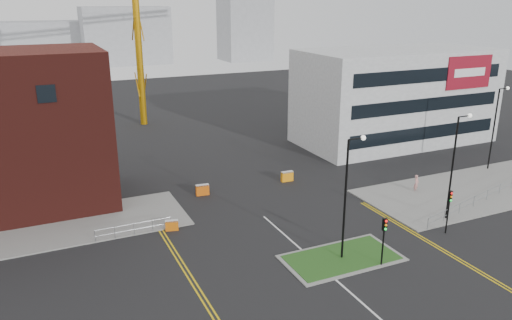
{
  "coord_description": "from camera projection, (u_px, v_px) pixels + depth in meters",
  "views": [
    {
      "loc": [
        -17.17,
        -18.84,
        18.06
      ],
      "look_at": [
        -0.39,
        17.8,
        5.0
      ],
      "focal_mm": 35.0,
      "sensor_mm": 36.0,
      "label": 1
    }
  ],
  "objects": [
    {
      "name": "barrier_left",
      "position": [
        172.0,
        225.0,
        40.66
      ],
      "size": [
        1.11,
        0.6,
        0.89
      ],
      "color": "#D2610B",
      "rests_on": "ground"
    },
    {
      "name": "grass_island",
      "position": [
        342.0,
        258.0,
        36.36
      ],
      "size": [
        8.0,
        4.0,
        0.12
      ],
      "primitive_type": "cube",
      "color": "#214D19",
      "rests_on": "ground"
    },
    {
      "name": "barrier_right",
      "position": [
        287.0,
        176.0,
        51.62
      ],
      "size": [
        1.27,
        0.45,
        1.06
      ],
      "color": "orange",
      "rests_on": "ground"
    },
    {
      "name": "railing_left",
      "position": [
        134.0,
        227.0,
        39.65
      ],
      "size": [
        6.05,
        0.05,
        1.1
      ],
      "color": "gray",
      "rests_on": "ground"
    },
    {
      "name": "traffic_light_island",
      "position": [
        384.0,
        233.0,
        34.63
      ],
      "size": [
        0.28,
        0.33,
        3.65
      ],
      "color": "black",
      "rests_on": "ground"
    },
    {
      "name": "office_block",
      "position": [
        395.0,
        96.0,
        64.77
      ],
      "size": [
        25.0,
        12.2,
        12.0
      ],
      "color": "#A8ABAD",
      "rests_on": "ground"
    },
    {
      "name": "yellow_right_b",
      "position": [
        443.0,
        249.0,
        37.74
      ],
      "size": [
        0.12,
        20.0,
        0.01
      ],
      "primitive_type": "cube",
      "color": "gold",
      "rests_on": "ground"
    },
    {
      "name": "barrier_mid",
      "position": [
        202.0,
        189.0,
        47.97
      ],
      "size": [
        1.3,
        0.54,
        1.06
      ],
      "color": "#D4570B",
      "rests_on": "ground"
    },
    {
      "name": "streetlamp_island",
      "position": [
        348.0,
        189.0,
        34.8
      ],
      "size": [
        1.46,
        0.36,
        9.18
      ],
      "color": "black",
      "rests_on": "ground"
    },
    {
      "name": "yellow_right_a",
      "position": [
        440.0,
        250.0,
        37.62
      ],
      "size": [
        0.12,
        20.0,
        0.01
      ],
      "primitive_type": "cube",
      "color": "gold",
      "rests_on": "ground"
    },
    {
      "name": "pavement_left",
      "position": [
        11.0,
        236.0,
        39.75
      ],
      "size": [
        28.0,
        8.0,
        0.12
      ],
      "primitive_type": "cube",
      "color": "slate",
      "rests_on": "ground"
    },
    {
      "name": "pedestrian",
      "position": [
        416.0,
        183.0,
        48.7
      ],
      "size": [
        0.76,
        0.67,
        1.75
      ],
      "primitive_type": "imported",
      "rotation": [
        0.0,
        0.0,
        0.51
      ],
      "color": "tan",
      "rests_on": "ground"
    },
    {
      "name": "centre_line",
      "position": [
        370.0,
        310.0,
        30.4
      ],
      "size": [
        0.15,
        30.0,
        0.01
      ],
      "primitive_type": "cube",
      "color": "silver",
      "rests_on": "ground"
    },
    {
      "name": "yellow_left_b",
      "position": [
        193.0,
        278.0,
        33.87
      ],
      "size": [
        0.12,
        24.0,
        0.01
      ],
      "primitive_type": "cube",
      "color": "gold",
      "rests_on": "ground"
    },
    {
      "name": "railing_right",
      "position": [
        487.0,
        193.0,
        46.49
      ],
      "size": [
        19.05,
        5.05,
        1.1
      ],
      "color": "gray",
      "rests_on": "ground"
    },
    {
      "name": "streetlamp_right_near",
      "position": [
        455.0,
        159.0,
        41.28
      ],
      "size": [
        1.46,
        0.36,
        9.18
      ],
      "color": "black",
      "rests_on": "ground"
    },
    {
      "name": "skyline_b",
      "position": [
        126.0,
        36.0,
        142.6
      ],
      "size": [
        24.0,
        12.0,
        16.0
      ],
      "primitive_type": "cube",
      "color": "gray",
      "rests_on": "ground"
    },
    {
      "name": "skyline_c",
      "position": [
        245.0,
        13.0,
        150.29
      ],
      "size": [
        14.0,
        12.0,
        28.0
      ],
      "primitive_type": "cube",
      "color": "gray",
      "rests_on": "ground"
    },
    {
      "name": "skyline_d",
      "position": [
        57.0,
        42.0,
        144.74
      ],
      "size": [
        30.0,
        12.0,
        12.0
      ],
      "primitive_type": "cube",
      "color": "gray",
      "rests_on": "ground"
    },
    {
      "name": "traffic_light_right",
      "position": [
        449.0,
        204.0,
        39.53
      ],
      "size": [
        0.28,
        0.33,
        3.65
      ],
      "color": "black",
      "rests_on": "ground"
    },
    {
      "name": "yellow_left_a",
      "position": [
        188.0,
        279.0,
        33.75
      ],
      "size": [
        0.12,
        24.0,
        0.01
      ],
      "primitive_type": "cube",
      "color": "gold",
      "rests_on": "ground"
    },
    {
      "name": "pavement_right",
      "position": [
        477.0,
        189.0,
        49.47
      ],
      "size": [
        24.0,
        10.0,
        0.12
      ],
      "primitive_type": "cube",
      "color": "slate",
      "rests_on": "ground"
    },
    {
      "name": "streetlamp_right_far",
      "position": [
        496.0,
        122.0,
        53.75
      ],
      "size": [
        1.46,
        0.36,
        9.18
      ],
      "color": "black",
      "rests_on": "ground"
    },
    {
      "name": "island_kerb",
      "position": [
        342.0,
        258.0,
        36.37
      ],
      "size": [
        8.6,
        4.6,
        0.08
      ],
      "primitive_type": "cube",
      "color": "slate",
      "rests_on": "ground"
    }
  ]
}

